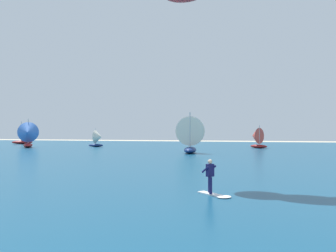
% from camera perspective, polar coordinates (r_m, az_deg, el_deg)
% --- Properties ---
extents(ocean, '(160.00, 90.00, 0.10)m').
position_cam_1_polar(ocean, '(49.36, 7.13, -4.47)').
color(ocean, navy).
rests_on(ocean, ground).
extents(kitesurfer, '(1.82, 1.74, 1.67)m').
position_cam_1_polar(kitesurfer, '(15.75, 7.88, -9.76)').
color(kitesurfer, white).
rests_on(kitesurfer, ocean).
extents(sailboat_mid_left, '(4.34, 4.74, 5.27)m').
position_cam_1_polar(sailboat_mid_left, '(64.47, -23.43, -1.37)').
color(sailboat_mid_left, maroon).
rests_on(sailboat_mid_left, ocean).
extents(sailboat_trailing, '(4.15, 4.87, 5.65)m').
position_cam_1_polar(sailboat_trailing, '(45.13, 3.99, -1.46)').
color(sailboat_trailing, navy).
rests_on(sailboat_trailing, ocean).
extents(sailboat_far_right, '(4.76, 4.47, 5.29)m').
position_cam_1_polar(sailboat_far_right, '(83.05, -23.81, -1.24)').
color(sailboat_far_right, maroon).
rests_on(sailboat_far_right, ocean).
extents(sailboat_heeled_over, '(3.65, 3.44, 4.06)m').
position_cam_1_polar(sailboat_heeled_over, '(60.03, 15.27, -1.99)').
color(sailboat_heeled_over, maroon).
rests_on(sailboat_heeled_over, ocean).
extents(sailboat_anchored_offshore, '(3.05, 2.57, 3.59)m').
position_cam_1_polar(sailboat_anchored_offshore, '(64.10, -12.23, -2.12)').
color(sailboat_anchored_offshore, navy).
rests_on(sailboat_anchored_offshore, ocean).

